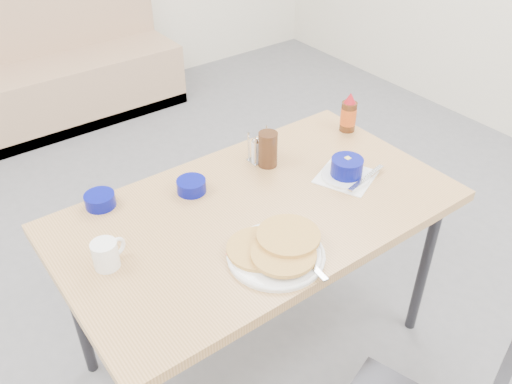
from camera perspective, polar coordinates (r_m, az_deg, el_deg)
booth_bench at (r=4.16m, az=-21.64°, el=11.30°), size 1.90×0.56×1.22m
dining_table at (r=1.95m, az=0.19°, el=-3.10°), size 1.40×0.80×0.76m
pancake_plate at (r=1.70m, az=2.18°, el=-6.17°), size 0.32×0.34×0.05m
coffee_mug at (r=1.72m, az=-15.47°, el=-6.29°), size 0.12×0.08×0.09m
grits_setting at (r=2.07m, az=9.54°, el=2.34°), size 0.28×0.26×0.08m
creamer_bowl at (r=1.98m, az=-16.09°, el=-0.84°), size 0.11×0.11×0.05m
butter_bowl at (r=1.98m, az=-6.82°, el=0.63°), size 0.11×0.11×0.05m
amber_tumbler at (r=2.09m, az=1.26°, el=4.52°), size 0.08×0.08×0.14m
condiment_caddy at (r=2.14m, az=0.50°, el=4.49°), size 0.11×0.06×0.13m
syrup_bottle at (r=2.36m, az=9.72°, el=8.06°), size 0.07×0.07×0.18m
sugar_wrapper at (r=1.72m, az=-2.45°, el=-6.50°), size 0.04×0.03×0.00m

